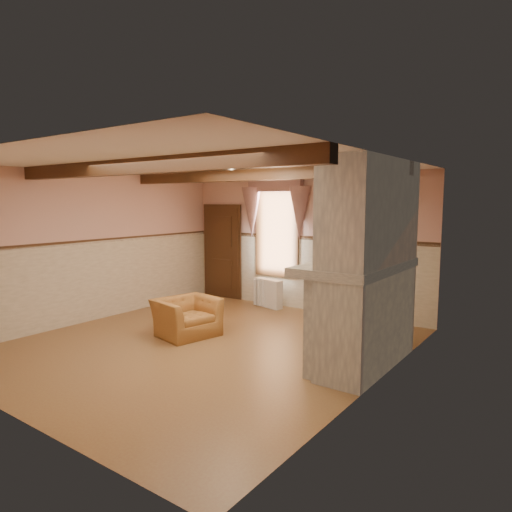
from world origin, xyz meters
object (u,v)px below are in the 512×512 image
Objects in this scene: mantel_clock at (379,250)px; bowl at (359,259)px; armchair at (187,317)px; side_table at (322,305)px; oil_lamp at (376,248)px; radiator at (268,293)px.

bowl is at bearing -90.00° from mantel_clock.
bowl is (2.84, 0.48, 1.15)m from armchair.
oil_lamp is at bearing -38.88° from side_table.
oil_lamp reaches higher than side_table.
oil_lamp is at bearing -13.52° from radiator.
mantel_clock reaches higher than armchair.
armchair is at bearing -156.81° from mantel_clock.
side_table is at bearing 4.30° from radiator.
armchair is 2.85× the size of bowl.
armchair is 4.03× the size of mantel_clock.
side_table is (1.33, 2.31, -0.04)m from armchair.
bowl is 0.74m from mantel_clock.
armchair is 3.29m from oil_lamp.
mantel_clock is at bearing 90.00° from oil_lamp.
armchair is 1.76× the size of side_table.
radiator reaches higher than side_table.
mantel_clock reaches higher than side_table.
armchair is 2.67m from side_table.
radiator is at bearing 153.84° from oil_lamp.
mantel_clock is 0.86× the size of oil_lamp.
armchair is at bearing -158.93° from oil_lamp.
armchair is at bearing -76.33° from radiator.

